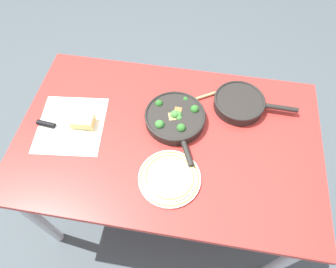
{
  "coord_description": "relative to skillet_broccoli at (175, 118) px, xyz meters",
  "views": [
    {
      "loc": [
        -0.11,
        0.68,
        1.87
      ],
      "look_at": [
        0.0,
        0.0,
        0.77
      ],
      "focal_mm": 32.0,
      "sensor_mm": 36.0,
      "label": 1
    }
  ],
  "objects": [
    {
      "name": "dining_table_red",
      "position": [
        0.02,
        0.08,
        -0.11
      ],
      "size": [
        1.33,
        0.83,
        0.75
      ],
      "color": "#B72D28",
      "rests_on": "ground_plane"
    },
    {
      "name": "grater_knife",
      "position": [
        0.52,
        0.12,
        -0.02
      ],
      "size": [
        0.26,
        0.05,
        0.02
      ],
      "rotation": [
        0.0,
        0.0,
        3.05
      ],
      "color": "silver",
      "rests_on": "dining_table_red"
    },
    {
      "name": "skillet_eggs",
      "position": [
        -0.28,
        -0.13,
        -0.0
      ],
      "size": [
        0.38,
        0.23,
        0.05
      ],
      "rotation": [
        0.0,
        0.0,
        3.12
      ],
      "color": "black",
      "rests_on": "dining_table_red"
    },
    {
      "name": "wooden_spoon",
      "position": [
        -0.14,
        -0.18,
        -0.02
      ],
      "size": [
        0.36,
        0.23,
        0.02
      ],
      "rotation": [
        0.0,
        0.0,
        3.69
      ],
      "color": "tan",
      "rests_on": "dining_table_red"
    },
    {
      "name": "ground_plane",
      "position": [
        0.02,
        0.08,
        -0.78
      ],
      "size": [
        14.0,
        14.0,
        0.0
      ],
      "primitive_type": "plane",
      "color": "#424C51"
    },
    {
      "name": "skillet_broccoli",
      "position": [
        0.0,
        0.0,
        0.0
      ],
      "size": [
        0.27,
        0.37,
        0.07
      ],
      "rotation": [
        0.0,
        0.0,
        1.99
      ],
      "color": "black",
      "rests_on": "dining_table_red"
    },
    {
      "name": "parchment_sheet",
      "position": [
        0.46,
        0.1,
        -0.03
      ],
      "size": [
        0.33,
        0.34,
        0.0
      ],
      "color": "silver",
      "rests_on": "dining_table_red"
    },
    {
      "name": "cheese_block",
      "position": [
        0.4,
        0.09,
        -0.0
      ],
      "size": [
        0.1,
        0.08,
        0.05
      ],
      "color": "#EFD67A",
      "rests_on": "dining_table_red"
    },
    {
      "name": "dinner_plate_stack",
      "position": [
        -0.02,
        0.28,
        -0.02
      ],
      "size": [
        0.25,
        0.25,
        0.03
      ],
      "color": "silver",
      "rests_on": "dining_table_red"
    }
  ]
}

